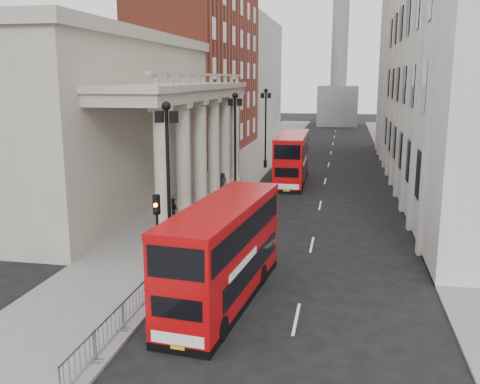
% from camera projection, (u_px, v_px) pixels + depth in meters
% --- Properties ---
extents(ground, '(260.00, 260.00, 0.00)m').
position_uv_depth(ground, '(155.00, 307.00, 22.63)').
color(ground, black).
rests_on(ground, ground).
extents(sidewalk_west, '(6.00, 140.00, 0.12)m').
position_uv_depth(sidewalk_west, '(232.00, 177.00, 51.98)').
color(sidewalk_west, slate).
rests_on(sidewalk_west, ground).
extents(sidewalk_east, '(3.00, 140.00, 0.12)m').
position_uv_depth(sidewalk_east, '(408.00, 183.00, 48.88)').
color(sidewalk_east, slate).
rests_on(sidewalk_east, ground).
extents(kerb, '(0.20, 140.00, 0.14)m').
position_uv_depth(kerb, '(262.00, 178.00, 51.42)').
color(kerb, slate).
rests_on(kerb, ground).
extents(portico_building, '(9.00, 28.00, 12.00)m').
position_uv_depth(portico_building, '(103.00, 125.00, 40.63)').
color(portico_building, gray).
rests_on(portico_building, ground).
extents(brick_building, '(9.00, 32.00, 22.00)m').
position_uv_depth(brick_building, '(203.00, 66.00, 68.38)').
color(brick_building, maroon).
rests_on(brick_building, ground).
extents(west_building_far, '(9.00, 30.00, 20.00)m').
position_uv_depth(west_building_far, '(248.00, 75.00, 99.30)').
color(west_building_far, gray).
rests_on(west_building_far, ground).
extents(east_building, '(8.00, 55.00, 25.00)m').
position_uv_depth(east_building, '(444.00, 44.00, 47.73)').
color(east_building, beige).
rests_on(east_building, ground).
extents(monument_column, '(8.00, 8.00, 54.20)m').
position_uv_depth(monument_column, '(340.00, 45.00, 106.48)').
color(monument_column, '#60605E').
rests_on(monument_column, ground).
extents(lamp_post_south, '(1.05, 0.44, 8.32)m').
position_uv_depth(lamp_post_south, '(168.00, 176.00, 25.56)').
color(lamp_post_south, black).
rests_on(lamp_post_south, sidewalk_west).
extents(lamp_post_mid, '(1.05, 0.44, 8.32)m').
position_uv_depth(lamp_post_mid, '(235.00, 139.00, 40.92)').
color(lamp_post_mid, black).
rests_on(lamp_post_mid, sidewalk_west).
extents(lamp_post_north, '(1.05, 0.44, 8.32)m').
position_uv_depth(lamp_post_north, '(266.00, 123.00, 56.27)').
color(lamp_post_north, black).
rests_on(lamp_post_north, sidewalk_west).
extents(traffic_light, '(0.28, 0.33, 4.30)m').
position_uv_depth(traffic_light, '(157.00, 223.00, 23.98)').
color(traffic_light, black).
rests_on(traffic_light, sidewalk_west).
extents(crowd_barriers, '(0.50, 18.75, 1.10)m').
position_uv_depth(crowd_barriers, '(164.00, 273.00, 24.69)').
color(crowd_barriers, gray).
rests_on(crowd_barriers, sidewalk_west).
extents(bus_near, '(3.45, 10.22, 4.33)m').
position_uv_depth(bus_near, '(223.00, 251.00, 22.83)').
color(bus_near, '#AD080A').
rests_on(bus_near, ground).
extents(bus_far, '(2.69, 10.47, 4.50)m').
position_uv_depth(bus_far, '(292.00, 157.00, 49.14)').
color(bus_far, '#BA080B').
rests_on(bus_far, ground).
extents(pedestrian_a, '(0.63, 0.46, 1.57)m').
position_uv_depth(pedestrian_a, '(181.00, 210.00, 35.45)').
color(pedestrian_a, black).
rests_on(pedestrian_a, sidewalk_west).
extents(pedestrian_b, '(0.82, 0.67, 1.57)m').
position_uv_depth(pedestrian_b, '(172.00, 210.00, 35.63)').
color(pedestrian_b, black).
rests_on(pedestrian_b, sidewalk_west).
extents(pedestrian_c, '(0.77, 0.51, 1.56)m').
position_uv_depth(pedestrian_c, '(223.00, 182.00, 45.25)').
color(pedestrian_c, black).
rests_on(pedestrian_c, sidewalk_west).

